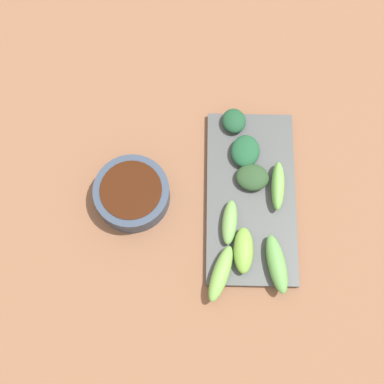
# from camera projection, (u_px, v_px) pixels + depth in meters

# --- Properties ---
(tabletop) EXTENTS (2.10, 2.10, 0.02)m
(tabletop) POSITION_uv_depth(u_px,v_px,m) (210.00, 206.00, 0.87)
(tabletop) COLOR brown
(tabletop) RESTS_ON ground
(sauce_bowl) EXTENTS (0.13, 0.13, 0.04)m
(sauce_bowl) POSITION_uv_depth(u_px,v_px,m) (132.00, 193.00, 0.85)
(sauce_bowl) COLOR #344256
(sauce_bowl) RESTS_ON tabletop
(serving_plate) EXTENTS (0.15, 0.30, 0.01)m
(serving_plate) POSITION_uv_depth(u_px,v_px,m) (251.00, 196.00, 0.86)
(serving_plate) COLOR #484C4D
(serving_plate) RESTS_ON tabletop
(broccoli_stalk_0) EXTENTS (0.05, 0.10, 0.03)m
(broccoli_stalk_0) POSITION_uv_depth(u_px,v_px,m) (277.00, 264.00, 0.81)
(broccoli_stalk_0) COLOR #5F9E4C
(broccoli_stalk_0) RESTS_ON serving_plate
(broccoli_leafy_1) EXTENTS (0.06, 0.06, 0.02)m
(broccoli_leafy_1) POSITION_uv_depth(u_px,v_px,m) (245.00, 151.00, 0.87)
(broccoli_leafy_1) COLOR #1E5432
(broccoli_leafy_1) RESTS_ON serving_plate
(broccoli_stalk_2) EXTENTS (0.03, 0.09, 0.03)m
(broccoli_stalk_2) POSITION_uv_depth(u_px,v_px,m) (278.00, 186.00, 0.85)
(broccoli_stalk_2) COLOR #70B751
(broccoli_stalk_2) RESTS_ON serving_plate
(broccoli_stalk_3) EXTENTS (0.05, 0.10, 0.02)m
(broccoli_stalk_3) POSITION_uv_depth(u_px,v_px,m) (221.00, 273.00, 0.80)
(broccoli_stalk_3) COLOR #73AE4B
(broccoli_stalk_3) RESTS_ON serving_plate
(broccoli_stalk_4) EXTENTS (0.03, 0.08, 0.02)m
(broccoli_stalk_4) POSITION_uv_depth(u_px,v_px,m) (230.00, 222.00, 0.83)
(broccoli_stalk_4) COLOR #6DA151
(broccoli_stalk_4) RESTS_ON serving_plate
(broccoli_leafy_5) EXTENTS (0.05, 0.05, 0.02)m
(broccoli_leafy_5) POSITION_uv_depth(u_px,v_px,m) (234.00, 121.00, 0.89)
(broccoli_leafy_5) COLOR #1D4D2F
(broccoli_leafy_5) RESTS_ON serving_plate
(broccoli_leafy_6) EXTENTS (0.06, 0.05, 0.02)m
(broccoli_leafy_6) POSITION_uv_depth(u_px,v_px,m) (252.00, 177.00, 0.86)
(broccoli_leafy_6) COLOR #2A4928
(broccoli_leafy_6) RESTS_ON serving_plate
(broccoli_stalk_7) EXTENTS (0.03, 0.08, 0.03)m
(broccoli_stalk_7) POSITION_uv_depth(u_px,v_px,m) (243.00, 250.00, 0.82)
(broccoli_stalk_7) COLOR #76AD40
(broccoli_stalk_7) RESTS_ON serving_plate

